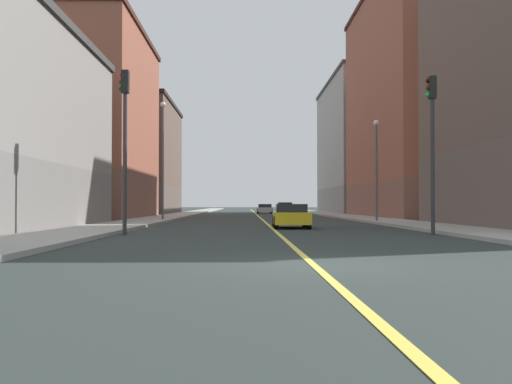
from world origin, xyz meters
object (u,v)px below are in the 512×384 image
street_lamp_left_near (376,159)px  traffic_light_left_near (432,133)px  traffic_light_right_near (125,129)px  building_left_far (360,147)px  building_left_mid (415,103)px  car_silver (265,209)px  car_yellow (291,216)px  car_teal (284,209)px  building_right_distant (138,159)px  street_lamp_right_near (163,149)px  building_right_midblock (93,125)px

street_lamp_left_near → traffic_light_left_near: bearing=-94.0°
traffic_light_right_near → building_left_far: bearing=69.8°
building_left_mid → car_silver: size_ratio=5.46×
traffic_light_right_near → car_silver: traffic_light_right_near is taller
car_yellow → car_teal: size_ratio=0.96×
building_left_far → traffic_light_right_near: bearing=-110.2°
building_left_mid → traffic_light_right_near: bearing=-124.3°
building_right_distant → traffic_light_right_near: 47.11m
building_right_distant → car_teal: size_ratio=4.43×
building_left_far → traffic_light_right_near: size_ratio=3.77×
traffic_light_left_near → street_lamp_right_near: size_ratio=0.77×
building_right_midblock → car_silver: bearing=59.8°
car_silver → car_yellow: (-0.22, -45.19, -0.00)m
street_lamp_left_near → building_left_far: bearing=80.3°
building_left_far → building_right_midblock: bearing=-133.9°
street_lamp_left_near → street_lamp_right_near: 14.69m
traffic_light_left_near → car_yellow: size_ratio=1.58×
building_left_mid → building_right_midblock: 28.38m
building_left_mid → car_yellow: 28.03m
street_lamp_left_near → traffic_light_right_near: bearing=-132.6°
building_left_mid → building_left_far: (0.00, 25.39, -1.57)m
car_yellow → street_lamp_left_near: bearing=51.7°
building_left_far → street_lamp_right_near: size_ratio=2.98×
traffic_light_right_near → car_yellow: traffic_light_right_near is taller
building_left_far → traffic_light_left_near: building_left_far is taller
car_teal → street_lamp_right_near: bearing=-111.0°
building_right_distant → traffic_light_left_near: (20.10, -46.39, -2.48)m
building_left_far → traffic_light_right_near: building_left_far is taller
building_left_mid → traffic_light_right_near: 36.23m
building_left_mid → traffic_light_right_near: size_ratio=3.62×
building_right_midblock → car_silver: 31.06m
car_teal → building_left_mid: bearing=-55.2°
street_lamp_right_near → car_silver: 35.14m
building_left_far → building_left_mid: bearing=-90.0°
traffic_light_left_near → car_teal: size_ratio=1.52×
building_left_mid → building_right_distant: bearing=148.9°
street_lamp_left_near → car_yellow: 10.51m
building_right_distant → street_lamp_left_near: size_ratio=2.84×
building_right_midblock → building_left_mid: bearing=7.6°
traffic_light_left_near → car_yellow: (-5.12, 6.65, -3.48)m
street_lamp_left_near → car_silver: (-5.92, 37.42, -3.53)m
building_left_far → traffic_light_left_near: (-7.91, -54.86, -4.70)m
street_lamp_left_near → street_lamp_right_near: bearing=165.9°
car_silver → car_yellow: car_yellow is taller
traffic_light_right_near → car_silver: size_ratio=1.51×
car_yellow → traffic_light_right_near: bearing=-136.9°
traffic_light_right_near → street_lamp_left_near: street_lamp_left_near is taller
street_lamp_left_near → car_yellow: size_ratio=1.61×
car_yellow → car_teal: 38.39m
traffic_light_right_near → street_lamp_left_near: (13.24, 14.42, -0.05)m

